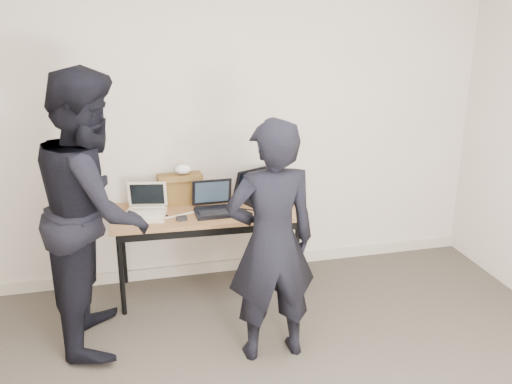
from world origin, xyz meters
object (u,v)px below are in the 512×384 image
object	(u,v)px
laptop_center	(214,205)
laptop_right	(260,193)
person_typist	(271,243)
laptop_beige	(146,210)
leather_satchel	(180,188)
desk	(207,217)
person_observer	(94,210)
equipment_box	(276,188)

from	to	relation	value
laptop_center	laptop_right	world-z (taller)	laptop_right
laptop_center	person_typist	bearing A→B (deg)	-76.97
laptop_center	person_typist	world-z (taller)	person_typist
laptop_beige	leather_satchel	xyz separation A→B (m)	(0.30, 0.24, 0.08)
desk	laptop_right	distance (m)	0.51
laptop_center	person_observer	distance (m)	1.00
equipment_box	person_observer	size ratio (longest dim) A/B	0.13
desk	laptop_right	size ratio (longest dim) A/B	3.34
laptop_right	equipment_box	size ratio (longest dim) A/B	1.77
laptop_center	equipment_box	size ratio (longest dim) A/B	1.23
equipment_box	laptop_beige	bearing A→B (deg)	-169.73
laptop_beige	laptop_right	size ratio (longest dim) A/B	0.78
laptop_right	person_typist	world-z (taller)	person_typist
laptop_beige	laptop_right	world-z (taller)	laptop_right
person_typist	person_observer	size ratio (longest dim) A/B	0.86
laptop_center	desk	bearing A→B (deg)	141.48
equipment_box	desk	bearing A→B (deg)	-163.07
laptop_beige	laptop_right	bearing A→B (deg)	20.40
laptop_beige	person_observer	distance (m)	0.61
laptop_center	leather_satchel	bearing A→B (deg)	130.66
person_typist	desk	bearing A→B (deg)	-75.85
laptop_right	equipment_box	bearing A→B (deg)	-5.27
leather_satchel	person_observer	world-z (taller)	person_observer
laptop_beige	person_observer	size ratio (longest dim) A/B	0.19
desk	laptop_center	distance (m)	0.13
person_observer	leather_satchel	bearing A→B (deg)	-40.27
laptop_beige	equipment_box	distance (m)	1.12
laptop_center	laptop_right	size ratio (longest dim) A/B	0.69
leather_satchel	person_typist	world-z (taller)	person_typist
laptop_beige	laptop_center	distance (m)	0.53
equipment_box	person_typist	world-z (taller)	person_typist
leather_satchel	person_typist	size ratio (longest dim) A/B	0.22
equipment_box	person_observer	distance (m)	1.62
person_typist	person_observer	distance (m)	1.24
laptop_right	leather_satchel	world-z (taller)	laptop_right
laptop_beige	person_observer	world-z (taller)	person_observer
person_typist	person_observer	bearing A→B (deg)	-26.52
leather_satchel	person_observer	distance (m)	0.96
desk	person_typist	world-z (taller)	person_typist
laptop_right	person_typist	distance (m)	1.13
laptop_center	person_typist	distance (m)	0.96
person_typist	equipment_box	bearing A→B (deg)	-108.56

